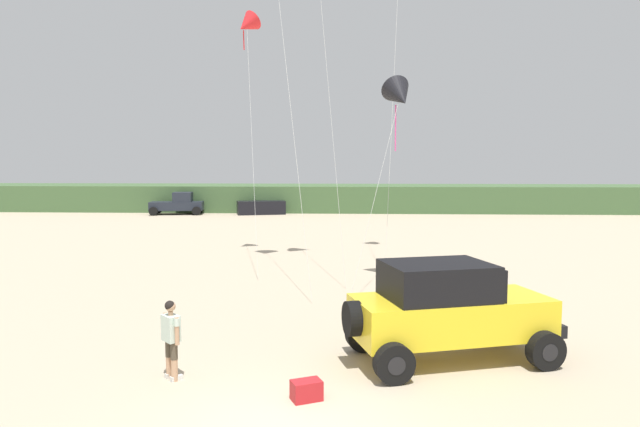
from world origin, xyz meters
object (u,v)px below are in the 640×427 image
(jeep, at_px, (448,309))
(distant_sedan, at_px, (261,208))
(kite_red_delta, at_px, (247,25))
(kite_blue_swept, at_px, (400,96))
(cooler_box, at_px, (306,390))
(distant_pickup, at_px, (178,204))
(person_watching, at_px, (171,335))

(jeep, distance_m, distant_sedan, 38.68)
(kite_red_delta, distance_m, kite_blue_swept, 9.59)
(jeep, xyz_separation_m, kite_blue_swept, (-0.43, 8.23, 5.73))
(cooler_box, height_order, distant_pickup, distant_pickup)
(jeep, bearing_deg, distant_pickup, 115.40)
(distant_sedan, xyz_separation_m, kite_blue_swept, (9.71, -29.09, 6.33))
(person_watching, xyz_separation_m, distant_sedan, (-4.23, 38.79, -0.34))
(person_watching, bearing_deg, kite_red_delta, 94.18)
(person_watching, bearing_deg, jeep, 13.95)
(jeep, distance_m, person_watching, 6.10)
(distant_sedan, height_order, kite_red_delta, kite_red_delta)
(distant_sedan, bearing_deg, cooler_box, -95.76)
(cooler_box, xyz_separation_m, kite_blue_swept, (2.61, 10.59, 6.74))
(jeep, distance_m, distant_pickup, 40.79)
(distant_pickup, relative_size, kite_red_delta, 0.42)
(cooler_box, relative_size, distant_sedan, 0.13)
(cooler_box, height_order, kite_red_delta, kite_red_delta)
(distant_pickup, height_order, kite_red_delta, kite_red_delta)
(cooler_box, relative_size, kite_blue_swept, 0.07)
(person_watching, xyz_separation_m, cooler_box, (2.87, -0.89, -0.75))
(distant_pickup, xyz_separation_m, distant_sedan, (7.36, 0.48, -0.34))
(kite_blue_swept, bearing_deg, cooler_box, -103.84)
(distant_sedan, distance_m, kite_blue_swept, 31.31)
(distant_sedan, bearing_deg, person_watching, -99.69)
(distant_pickup, relative_size, kite_blue_swept, 0.62)
(distant_sedan, bearing_deg, jeep, -90.71)
(person_watching, distance_m, distant_pickup, 40.03)
(person_watching, distance_m, cooler_box, 3.10)
(kite_red_delta, height_order, kite_blue_swept, kite_red_delta)
(kite_blue_swept, bearing_deg, jeep, -87.00)
(person_watching, xyz_separation_m, kite_blue_swept, (5.48, 9.70, 6.00))
(distant_sedan, distance_m, kite_red_delta, 25.74)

